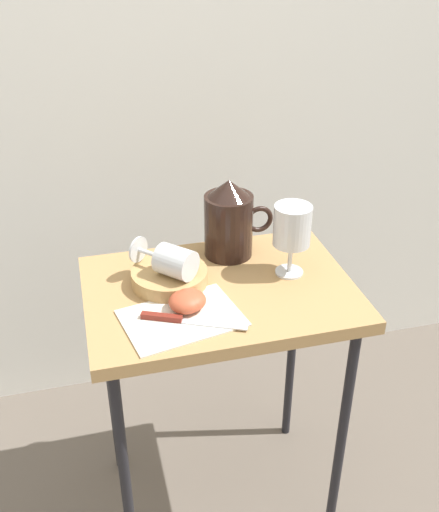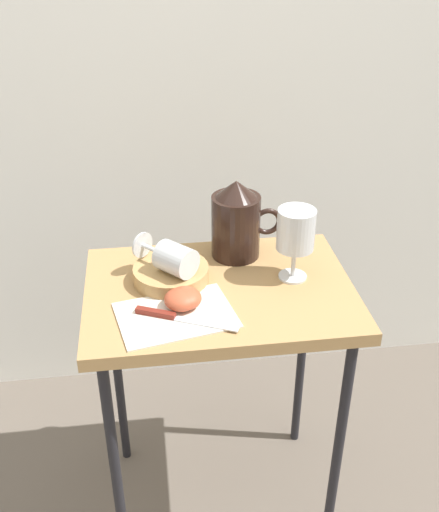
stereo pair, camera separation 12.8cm
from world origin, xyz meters
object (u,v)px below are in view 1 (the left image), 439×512
wine_glass_tipped_near (173,261)px  apple_half_right (189,300)px  apple_half_left (186,302)px  pitcher (229,225)px  wine_glass_upright (292,229)px  basket_tray (170,277)px  table (220,314)px  knife (178,319)px

wine_glass_tipped_near → apple_half_right: wine_glass_tipped_near is taller
apple_half_left → apple_half_right: same height
pitcher → wine_glass_upright: 0.17m
basket_tray → apple_half_left: bearing=-82.8°
pitcher → apple_half_right: size_ratio=2.68×
table → basket_tray: size_ratio=4.07×
wine_glass_tipped_near → knife: (-0.02, -0.13, -0.06)m
pitcher → apple_half_right: 0.25m
apple_half_left → knife: (-0.02, -0.04, -0.02)m
basket_tray → wine_glass_upright: (0.27, -0.02, 0.10)m
wine_glass_tipped_near → apple_half_left: size_ratio=2.07×
wine_glass_upright → apple_half_right: size_ratio=2.36×
basket_tray → apple_half_left: (0.01, -0.11, 0.01)m
basket_tray → wine_glass_tipped_near: (0.01, -0.02, 0.05)m
apple_half_right → knife: 0.05m
table → apple_half_left: bearing=-142.0°
pitcher → wine_glass_upright: size_ratio=1.14×
wine_glass_tipped_near → knife: 0.14m
basket_tray → wine_glass_upright: bearing=-4.8°
table → pitcher: bearing=67.0°
table → apple_half_left: apple_half_left is taller
knife → wine_glass_tipped_near: bearing=82.4°
apple_half_left → apple_half_right: size_ratio=1.00×
table → wine_glass_tipped_near: bearing=167.8°
apple_half_right → wine_glass_tipped_near: bearing=99.3°
table → apple_half_right: bearing=-141.0°
wine_glass_tipped_near → table: bearing=-12.2°
table → pitcher: (0.06, 0.14, 0.15)m
wine_glass_upright → wine_glass_tipped_near: 0.27m
wine_glass_tipped_near → knife: bearing=-97.6°
pitcher → apple_half_right: pitcher is taller
apple_half_right → knife: apple_half_right is taller
wine_glass_tipped_near → apple_half_right: 0.10m
wine_glass_tipped_near → wine_glass_upright: bearing=-0.5°
table → apple_half_left: (-0.09, -0.07, 0.10)m
table → knife: bearing=-137.1°
basket_tray → knife: basket_tray is taller
pitcher → apple_half_right: bearing=-124.6°
knife → wine_glass_upright: bearing=23.6°
knife → pitcher: bearing=54.7°
basket_tray → apple_half_left: 0.11m
table → wine_glass_tipped_near: 0.17m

